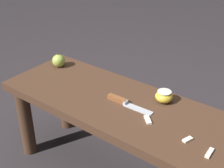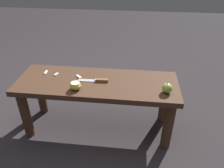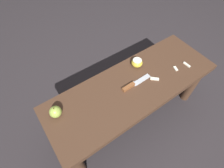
{
  "view_description": "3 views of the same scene",
  "coord_description": "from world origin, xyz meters",
  "px_view_note": "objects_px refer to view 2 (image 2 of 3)",
  "views": [
    {
      "loc": [
        0.64,
        -0.93,
        1.18
      ],
      "look_at": [
        -0.12,
        0.07,
        0.47
      ],
      "focal_mm": 50.0,
      "sensor_mm": 36.0,
      "label": 1
    },
    {
      "loc": [
        -0.27,
        1.33,
        1.26
      ],
      "look_at": [
        -0.12,
        0.07,
        0.47
      ],
      "focal_mm": 35.0,
      "sensor_mm": 36.0,
      "label": 2
    },
    {
      "loc": [
        -0.49,
        -0.46,
        1.35
      ],
      "look_at": [
        -0.12,
        0.07,
        0.47
      ],
      "focal_mm": 28.0,
      "sensor_mm": 36.0,
      "label": 3
    }
  ],
  "objects_px": {
    "apple_whole": "(167,88)",
    "apple_cut": "(75,86)",
    "knife": "(98,80)",
    "wooden_bench": "(97,91)"
  },
  "relations": [
    {
      "from": "apple_whole",
      "to": "apple_cut",
      "type": "distance_m",
      "value": 0.61
    },
    {
      "from": "apple_whole",
      "to": "knife",
      "type": "bearing_deg",
      "value": -10.66
    },
    {
      "from": "wooden_bench",
      "to": "apple_cut",
      "type": "relative_size",
      "value": 15.18
    },
    {
      "from": "apple_cut",
      "to": "apple_whole",
      "type": "bearing_deg",
      "value": -177.12
    },
    {
      "from": "wooden_bench",
      "to": "knife",
      "type": "xyz_separation_m",
      "value": [
        -0.01,
        -0.0,
        0.09
      ]
    },
    {
      "from": "knife",
      "to": "apple_whole",
      "type": "relative_size",
      "value": 2.88
    },
    {
      "from": "knife",
      "to": "wooden_bench",
      "type": "bearing_deg",
      "value": 16.88
    },
    {
      "from": "apple_whole",
      "to": "wooden_bench",
      "type": "bearing_deg",
      "value": -10.21
    },
    {
      "from": "wooden_bench",
      "to": "knife",
      "type": "height_order",
      "value": "knife"
    },
    {
      "from": "knife",
      "to": "apple_cut",
      "type": "distance_m",
      "value": 0.18
    }
  ]
}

